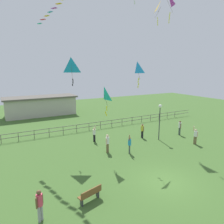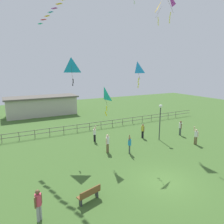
% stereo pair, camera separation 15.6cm
% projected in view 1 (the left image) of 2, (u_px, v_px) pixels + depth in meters
% --- Properties ---
extents(ground_plane, '(80.00, 80.00, 0.00)m').
position_uv_depth(ground_plane, '(165.00, 182.00, 14.48)').
color(ground_plane, '#3D6028').
extents(lamppost, '(0.36, 0.36, 3.93)m').
position_uv_depth(lamppost, '(160.00, 114.00, 22.47)').
color(lamppost, '#38383D').
rests_on(lamppost, ground_plane).
extents(park_bench, '(1.55, 0.80, 0.85)m').
position_uv_depth(park_bench, '(90.00, 194.00, 12.29)').
color(park_bench, brown).
rests_on(park_bench, ground_plane).
extents(person_0, '(0.32, 0.49, 1.73)m').
position_uv_depth(person_0, '(180.00, 127.00, 24.46)').
color(person_0, '#3F4C47').
rests_on(person_0, ground_plane).
extents(person_1, '(0.29, 0.50, 1.81)m').
position_uv_depth(person_1, '(94.00, 133.00, 22.27)').
color(person_1, black).
rests_on(person_1, ground_plane).
extents(person_2, '(0.40, 0.46, 1.91)m').
position_uv_depth(person_2, '(195.00, 135.00, 21.51)').
color(person_2, brown).
rests_on(person_2, ground_plane).
extents(person_3, '(0.30, 0.49, 1.63)m').
position_uv_depth(person_3, '(142.00, 130.00, 23.46)').
color(person_3, black).
rests_on(person_3, ground_plane).
extents(person_4, '(0.42, 0.38, 1.75)m').
position_uv_depth(person_4, '(40.00, 203.00, 10.58)').
color(person_4, '#99999E').
rests_on(person_4, ground_plane).
extents(person_5, '(0.46, 0.34, 1.75)m').
position_uv_depth(person_5, '(107.00, 142.00, 19.33)').
color(person_5, brown).
rests_on(person_5, ground_plane).
extents(person_6, '(0.37, 0.43, 1.86)m').
position_uv_depth(person_6, '(130.00, 144.00, 19.15)').
color(person_6, '#3F4C47').
rests_on(person_6, ground_plane).
extents(kite_0, '(1.18, 0.89, 2.50)m').
position_uv_depth(kite_0, '(71.00, 66.00, 18.29)').
color(kite_0, '#198CD1').
extents(kite_1, '(1.11, 1.33, 2.53)m').
position_uv_depth(kite_1, '(161.00, 7.00, 22.88)').
color(kite_1, yellow).
extents(kite_2, '(1.09, 0.66, 2.20)m').
position_uv_depth(kite_2, '(137.00, 68.00, 17.66)').
color(kite_2, '#198CD1').
extents(kite_3, '(1.07, 1.00, 2.76)m').
position_uv_depth(kite_3, '(167.00, 1.00, 20.42)').
color(kite_3, '#B22DB2').
extents(kite_4, '(0.66, 0.91, 2.50)m').
position_uv_depth(kite_4, '(104.00, 95.00, 17.29)').
color(kite_4, '#19B2B2').
extents(waterfront_railing, '(36.05, 0.06, 0.95)m').
position_uv_depth(waterfront_railing, '(85.00, 126.00, 26.16)').
color(waterfront_railing, '#4C4742').
rests_on(waterfront_railing, ground_plane).
extents(pavilion_building, '(11.52, 4.43, 3.16)m').
position_uv_depth(pavilion_building, '(41.00, 106.00, 34.82)').
color(pavilion_building, '#B7B2A3').
rests_on(pavilion_building, ground_plane).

